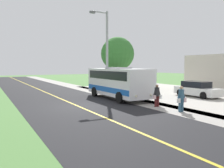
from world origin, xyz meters
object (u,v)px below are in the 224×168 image
parked_car_near (197,89)px  pedestrian_with_bags (181,98)px  shuttle_bus_front (118,81)px  pedestrian_waiting (157,95)px  tree_curbside (118,54)px  street_light_pole (106,49)px

parked_car_near → pedestrian_with_bags: bearing=33.9°
shuttle_bus_front → pedestrian_with_bags: (-0.49, 7.07, -0.66)m
shuttle_bus_front → parked_car_near: shuttle_bus_front is taller
pedestrian_with_bags → pedestrian_waiting: pedestrian_with_bags is taller
pedestrian_with_bags → tree_curbside: size_ratio=0.27×
shuttle_bus_front → pedestrian_waiting: 4.91m
shuttle_bus_front → parked_car_near: 7.73m
parked_car_near → street_light_pole: bearing=-38.4°
pedestrian_waiting → tree_curbside: size_ratio=0.26×
parked_car_near → pedestrian_waiting: bearing=18.7°
shuttle_bus_front → street_light_pole: bearing=-96.6°
shuttle_bus_front → pedestrian_waiting: shuttle_bus_front is taller
tree_curbside → pedestrian_with_bags: bearing=78.9°
pedestrian_with_bags → pedestrian_waiting: (0.12, -2.22, -0.04)m
street_light_pole → shuttle_bus_front: bearing=83.4°
parked_car_near → shuttle_bus_front: bearing=-19.2°
pedestrian_waiting → shuttle_bus_front: bearing=-85.6°
pedestrian_waiting → tree_curbside: tree_curbside is taller
pedestrian_waiting → parked_car_near: size_ratio=0.36×
street_light_pole → tree_curbside: size_ratio=1.34×
pedestrian_with_bags → street_light_pole: size_ratio=0.20×
shuttle_bus_front → pedestrian_with_bags: 7.11m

